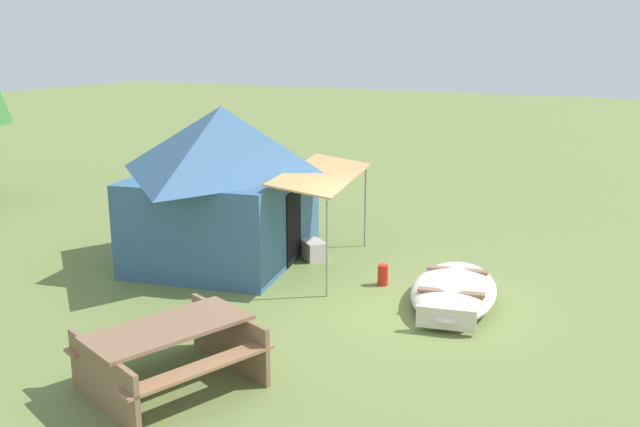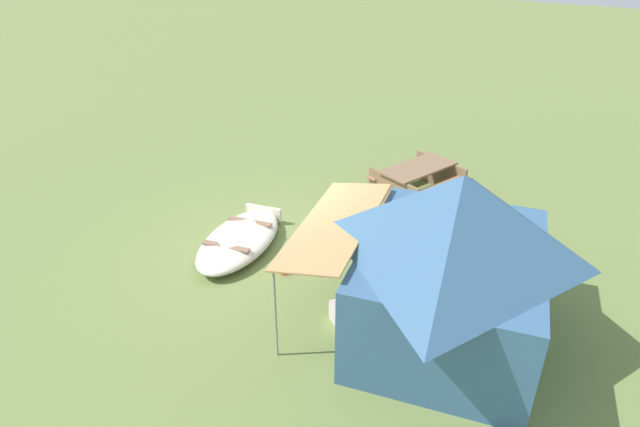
{
  "view_description": "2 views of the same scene",
  "coord_description": "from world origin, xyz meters",
  "px_view_note": "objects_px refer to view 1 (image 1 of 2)",
  "views": [
    {
      "loc": [
        -9.37,
        -3.32,
        3.92
      ],
      "look_at": [
        0.37,
        1.59,
        1.12
      ],
      "focal_mm": 38.91,
      "sensor_mm": 36.0,
      "label": 1
    },
    {
      "loc": [
        7.42,
        5.36,
        5.84
      ],
      "look_at": [
        0.16,
        1.08,
        1.22
      ],
      "focal_mm": 30.47,
      "sensor_mm": 36.0,
      "label": 2
    }
  ],
  "objects_px": {
    "cooler_box": "(313,250)",
    "fuel_can": "(383,275)",
    "canvas_cabin_tent": "(224,181)",
    "beached_rowboat": "(454,290)",
    "picnic_table": "(170,348)"
  },
  "relations": [
    {
      "from": "fuel_can",
      "to": "beached_rowboat",
      "type": "bearing_deg",
      "value": -101.29
    },
    {
      "from": "canvas_cabin_tent",
      "to": "picnic_table",
      "type": "xyz_separation_m",
      "value": [
        -4.3,
        -2.16,
        -0.94
      ]
    },
    {
      "from": "cooler_box",
      "to": "fuel_can",
      "type": "distance_m",
      "value": 1.78
    },
    {
      "from": "canvas_cabin_tent",
      "to": "beached_rowboat",
      "type": "bearing_deg",
      "value": -94.15
    },
    {
      "from": "beached_rowboat",
      "to": "picnic_table",
      "type": "bearing_deg",
      "value": 151.49
    },
    {
      "from": "fuel_can",
      "to": "canvas_cabin_tent",
      "type": "bearing_deg",
      "value": 88.79
    },
    {
      "from": "beached_rowboat",
      "to": "canvas_cabin_tent",
      "type": "height_order",
      "value": "canvas_cabin_tent"
    },
    {
      "from": "picnic_table",
      "to": "cooler_box",
      "type": "relative_size",
      "value": 4.54
    },
    {
      "from": "cooler_box",
      "to": "fuel_can",
      "type": "bearing_deg",
      "value": -113.34
    },
    {
      "from": "beached_rowboat",
      "to": "cooler_box",
      "type": "distance_m",
      "value": 3.03
    },
    {
      "from": "picnic_table",
      "to": "fuel_can",
      "type": "relative_size",
      "value": 6.57
    },
    {
      "from": "beached_rowboat",
      "to": "cooler_box",
      "type": "relative_size",
      "value": 5.52
    },
    {
      "from": "beached_rowboat",
      "to": "picnic_table",
      "type": "xyz_separation_m",
      "value": [
        -3.99,
        2.17,
        0.28
      ]
    },
    {
      "from": "beached_rowboat",
      "to": "fuel_can",
      "type": "distance_m",
      "value": 1.27
    },
    {
      "from": "picnic_table",
      "to": "fuel_can",
      "type": "bearing_deg",
      "value": -12.23
    }
  ]
}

